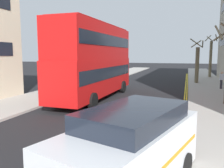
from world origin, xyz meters
TOP-DOWN VIEW (x-y plane):
  - sidewalk_right at (6.50, 16.00)m, footprint 4.00×80.00m
  - sidewalk_left at (-6.50, 16.00)m, footprint 4.00×80.00m
  - kerb_line_outer at (4.40, 14.00)m, footprint 0.10×56.00m
  - kerb_line_inner at (4.24, 14.00)m, footprint 0.10×56.00m
  - double_decker_bus_away at (-2.37, 15.63)m, footprint 2.91×10.84m
  - taxi_minivan at (3.10, 4.36)m, footprint 3.16×5.15m
  - pedestrian_far at (7.47, 23.17)m, footprint 0.34×0.22m
  - street_tree_near at (7.45, 35.38)m, footprint 1.74×1.71m
  - street_tree_far at (5.39, 27.44)m, footprint 1.48×1.72m

SIDE VIEW (x-z plane):
  - kerb_line_outer at x=4.40m, z-range 0.00..0.01m
  - kerb_line_inner at x=4.24m, z-range 0.00..0.01m
  - sidewalk_right at x=6.50m, z-range 0.00..0.14m
  - sidewalk_left at x=-6.50m, z-range 0.00..0.14m
  - pedestrian_far at x=7.47m, z-range 0.18..1.80m
  - taxi_minivan at x=3.10m, z-range 0.01..2.13m
  - street_tree_far at x=5.39m, z-range -0.17..4.86m
  - street_tree_near at x=7.45m, z-range -0.11..5.92m
  - double_decker_bus_away at x=-2.37m, z-range 0.21..5.85m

